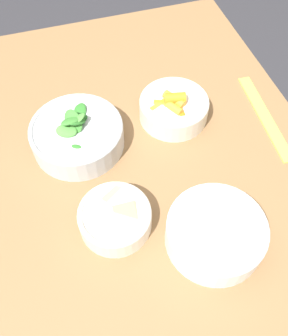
{
  "coord_description": "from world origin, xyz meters",
  "views": [
    {
      "loc": [
        0.43,
        -0.12,
        1.39
      ],
      "look_at": [
        0.03,
        0.01,
        0.78
      ],
      "focal_mm": 40.0,
      "sensor_mm": 36.0,
      "label": 1
    }
  ],
  "objects_px": {
    "bowl_cookies": "(115,218)",
    "ruler": "(265,117)",
    "bowl_carrots": "(174,108)",
    "bowl_beans_hotdog": "(215,233)",
    "bowl_greens": "(78,135)"
  },
  "relations": [
    {
      "from": "bowl_beans_hotdog",
      "to": "bowl_cookies",
      "type": "bearing_deg",
      "value": -117.26
    },
    {
      "from": "bowl_greens",
      "to": "bowl_beans_hotdog",
      "type": "distance_m",
      "value": 0.35
    },
    {
      "from": "bowl_greens",
      "to": "ruler",
      "type": "bearing_deg",
      "value": 83.68
    },
    {
      "from": "bowl_greens",
      "to": "bowl_beans_hotdog",
      "type": "xyz_separation_m",
      "value": [
        0.29,
        0.19,
        -0.0
      ]
    },
    {
      "from": "bowl_beans_hotdog",
      "to": "ruler",
      "type": "distance_m",
      "value": 0.34
    },
    {
      "from": "bowl_carrots",
      "to": "bowl_cookies",
      "type": "height_order",
      "value": "bowl_carrots"
    },
    {
      "from": "bowl_greens",
      "to": "ruler",
      "type": "xyz_separation_m",
      "value": [
        0.05,
        0.42,
        -0.03
      ]
    },
    {
      "from": "bowl_carrots",
      "to": "ruler",
      "type": "relative_size",
      "value": 0.58
    },
    {
      "from": "bowl_carrots",
      "to": "ruler",
      "type": "height_order",
      "value": "bowl_carrots"
    },
    {
      "from": "bowl_cookies",
      "to": "ruler",
      "type": "distance_m",
      "value": 0.43
    },
    {
      "from": "bowl_greens",
      "to": "bowl_beans_hotdog",
      "type": "height_order",
      "value": "bowl_greens"
    },
    {
      "from": "bowl_beans_hotdog",
      "to": "bowl_greens",
      "type": "bearing_deg",
      "value": -147.03
    },
    {
      "from": "bowl_carrots",
      "to": "bowl_beans_hotdog",
      "type": "xyz_separation_m",
      "value": [
        0.31,
        -0.03,
        -0.0
      ]
    },
    {
      "from": "bowl_cookies",
      "to": "ruler",
      "type": "xyz_separation_m",
      "value": [
        -0.16,
        0.4,
        -0.03
      ]
    },
    {
      "from": "bowl_beans_hotdog",
      "to": "ruler",
      "type": "height_order",
      "value": "bowl_beans_hotdog"
    }
  ]
}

